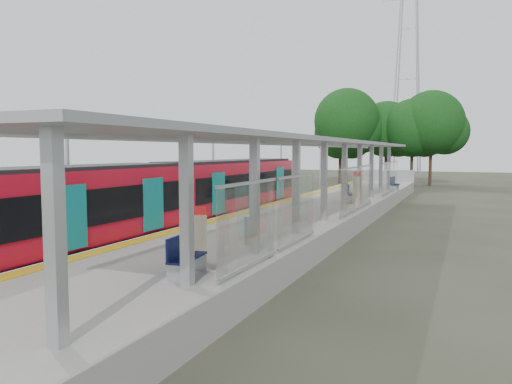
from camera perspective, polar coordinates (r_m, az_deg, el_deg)
ground at (r=11.93m, az=-21.59°, el=-15.86°), size 200.00×200.00×0.00m
trackbed at (r=30.81m, az=-1.04°, el=-2.78°), size 3.00×70.00×0.24m
platform at (r=29.23m, az=7.05°, el=-2.47°), size 6.00×50.00×1.00m
tactile_strip at (r=29.97m, az=2.37°, el=-1.28°), size 0.60×50.00×0.02m
end_fence at (r=53.50m, az=14.43°, el=1.83°), size 6.00×0.10×1.20m
train at (r=22.56m, az=-10.58°, el=-0.66°), size 2.74×27.60×3.62m
canopy at (r=24.90m, az=8.28°, el=4.81°), size 3.27×38.00×3.66m
pylon at (r=82.74m, az=16.98°, el=14.84°), size 8.00×4.00×38.00m
tree_cluster at (r=63.03m, az=14.43°, el=7.32°), size 17.72×10.92×11.75m
catenary_masts at (r=30.42m, az=-4.77°, el=2.39°), size 2.08×48.16×5.40m
bench_near at (r=12.76m, az=-8.19°, el=-7.02°), size 0.62×1.55×1.03m
bench_mid at (r=31.08m, az=10.68°, el=-0.06°), size 0.96×1.73×1.13m
bench_far at (r=41.08m, az=15.48°, el=0.98°), size 0.61×1.66×1.11m
info_pillar_near at (r=14.02m, az=-6.35°, el=-5.34°), size 0.36×0.36×1.59m
info_pillar_far at (r=29.94m, az=11.40°, el=0.22°), size 0.44×0.44×1.94m
litter_bin at (r=16.79m, az=-0.56°, el=-4.39°), size 0.59×0.59×0.95m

